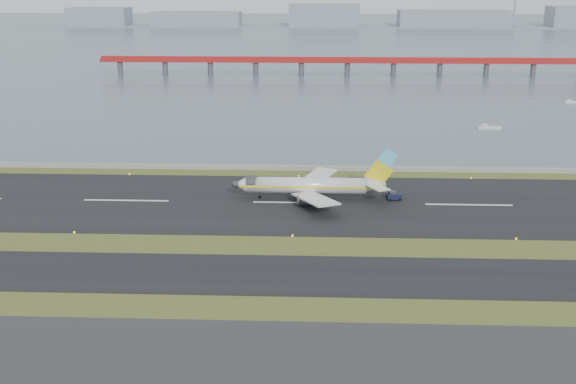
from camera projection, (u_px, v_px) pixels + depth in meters
The scene contains 11 objects.
ground at pixel (291, 250), 139.51m from camera, with size 1000.00×1000.00×0.00m, color #374D1B.
taxiway_strip at pixel (289, 275), 128.02m from camera, with size 1000.00×18.00×0.10m, color black.
runway_strip at pixel (296, 203), 168.18m from camera, with size 1000.00×45.00×0.10m, color black.
seawall at pixel (299, 168), 196.73m from camera, with size 1000.00×2.50×1.00m, color gray.
bay_water at pixel (313, 40), 579.29m from camera, with size 1400.00×800.00×1.30m, color #495A69.
red_pier at pixel (347, 62), 375.61m from camera, with size 260.00×5.00×10.20m.
far_shoreline at pixel (328, 20), 729.95m from camera, with size 1400.00×80.00×60.50m.
airliner at pixel (313, 185), 169.84m from camera, with size 38.52×32.89×12.80m.
pushback_tug at pixel (394, 196), 169.86m from camera, with size 3.78×2.64×2.22m.
workboat_near at pixel (489, 128), 247.65m from camera, with size 7.87×2.75×1.89m.
workboat_far at pixel (572, 102), 297.18m from camera, with size 6.60×2.34×1.58m.
Camera 1 is at (4.84, -130.13, 51.31)m, focal length 45.00 mm.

